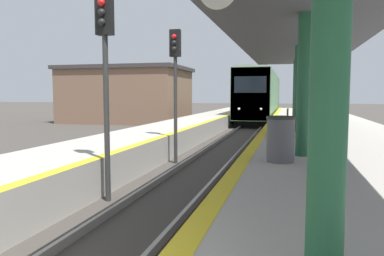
% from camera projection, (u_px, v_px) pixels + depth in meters
% --- Properties ---
extents(train, '(2.70, 21.46, 4.47)m').
position_uv_depth(train, '(262.00, 95.00, 35.51)').
color(train, black).
rests_on(train, ground).
extents(signal_near, '(0.36, 0.31, 4.53)m').
position_uv_depth(signal_near, '(105.00, 57.00, 8.04)').
color(signal_near, '#2D2D2D').
rests_on(signal_near, ground).
extents(signal_mid, '(0.36, 0.31, 4.53)m').
position_uv_depth(signal_mid, '(175.00, 71.00, 12.63)').
color(signal_mid, '#2D2D2D').
rests_on(signal_mid, ground).
extents(station_canopy, '(4.56, 24.07, 3.53)m').
position_uv_depth(station_canopy, '(302.00, 33.00, 11.50)').
color(station_canopy, '#1E5133').
rests_on(station_canopy, platform_right).
extents(trash_bin, '(0.62, 0.62, 0.99)m').
position_uv_depth(trash_bin, '(281.00, 139.00, 8.05)').
color(trash_bin, '#4C4C51').
rests_on(trash_bin, platform_right).
extents(bench, '(0.44, 1.79, 0.92)m').
position_uv_depth(bench, '(284.00, 121.00, 13.63)').
color(bench, brown).
rests_on(bench, platform_right).
extents(station_building, '(10.19, 7.43, 4.69)m').
position_uv_depth(station_building, '(127.00, 95.00, 32.18)').
color(station_building, brown).
rests_on(station_building, ground).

